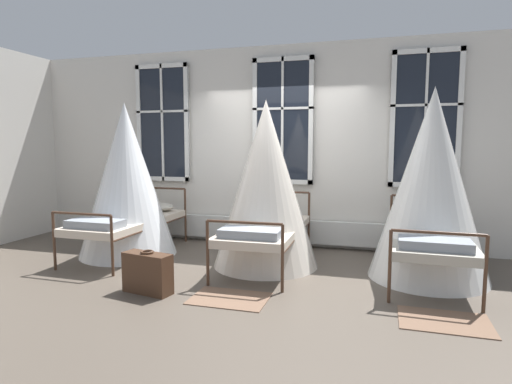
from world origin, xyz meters
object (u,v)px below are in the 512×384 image
at_px(cot_third, 431,187).
at_px(suitcase_dark, 148,273).
at_px(cot_second, 266,186).
at_px(cot_first, 127,182).

xyz_separation_m(cot_third, suitcase_dark, (-2.98, -1.40, -0.88)).
bearing_deg(cot_third, suitcase_dark, 116.82).
bearing_deg(cot_second, cot_first, 89.25).
relative_size(cot_second, suitcase_dark, 3.72).
relative_size(cot_first, cot_second, 1.01).
height_order(cot_third, suitcase_dark, cot_third).
xyz_separation_m(cot_second, cot_third, (2.02, 0.00, 0.04)).
distance_m(cot_first, suitcase_dark, 1.99).
bearing_deg(cot_third, cot_second, 91.68).
relative_size(cot_third, suitcase_dark, 3.87).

